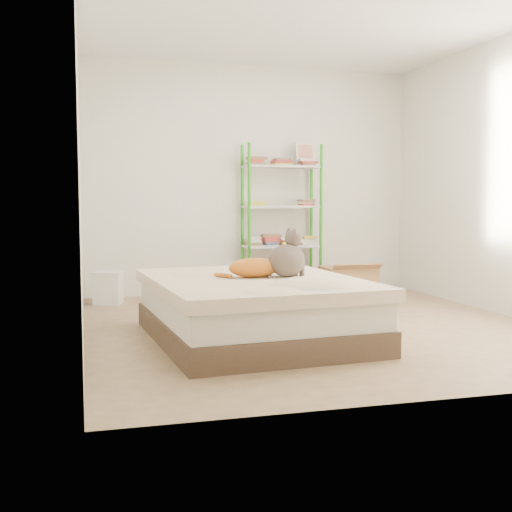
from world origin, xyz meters
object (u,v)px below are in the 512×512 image
object	(u,v)px
grey_cat	(287,253)
cardboard_box	(348,284)
orange_cat	(254,265)
bed	(254,309)
shelf_unit	(282,221)
white_bin	(108,287)

from	to	relation	value
grey_cat	cardboard_box	bearing A→B (deg)	-56.23
cardboard_box	grey_cat	bearing A→B (deg)	-126.68
orange_cat	cardboard_box	distance (m)	2.12
orange_cat	bed	bearing A→B (deg)	-109.07
bed	cardboard_box	world-z (taller)	bed
grey_cat	shelf_unit	distance (m)	2.37
bed	cardboard_box	distance (m)	2.12
grey_cat	orange_cat	bearing A→B (deg)	61.94
grey_cat	white_bin	size ratio (longest dim) A/B	1.02
white_bin	grey_cat	bearing A→B (deg)	-57.82
white_bin	bed	bearing A→B (deg)	-63.34
orange_cat	grey_cat	world-z (taller)	grey_cat
bed	shelf_unit	size ratio (longest dim) A/B	1.14
bed	shelf_unit	bearing A→B (deg)	63.01
shelf_unit	bed	bearing A→B (deg)	-112.47
cardboard_box	white_bin	bearing A→B (deg)	169.37
orange_cat	shelf_unit	distance (m)	2.43
grey_cat	white_bin	world-z (taller)	grey_cat
cardboard_box	bed	bearing A→B (deg)	-132.56
grey_cat	white_bin	distance (m)	2.46
bed	shelf_unit	distance (m)	2.52
bed	grey_cat	distance (m)	0.50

